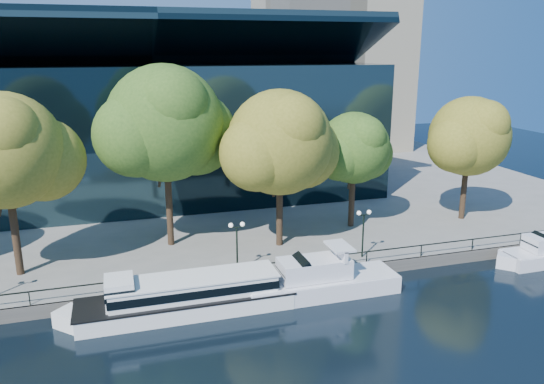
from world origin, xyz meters
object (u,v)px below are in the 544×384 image
object	(u,v)px
lamp_1	(237,236)
tour_boat	(181,295)
tree_5	(471,138)
lamp_2	(364,223)
tree_2	(167,126)
cruiser_near	(315,280)
tree_1	(7,153)
tree_4	(355,150)
tree_3	(282,145)

from	to	relation	value
lamp_1	tour_boat	bearing A→B (deg)	-144.57
tree_5	lamp_2	world-z (taller)	tree_5
tree_2	cruiser_near	bearing A→B (deg)	-50.40
cruiser_near	lamp_1	bearing A→B (deg)	145.29
tour_boat	tree_1	size ratio (longest dim) A/B	1.17
tree_1	lamp_1	distance (m)	17.65
tree_2	lamp_2	distance (m)	18.05
tree_4	tree_5	xyz separation A→B (m)	(11.79, -1.12, 0.70)
tour_boat	lamp_2	bearing A→B (deg)	12.49
tree_1	tree_2	xyz separation A→B (m)	(11.81, 3.06, 1.07)
tree_4	cruiser_near	bearing A→B (deg)	-126.62
tour_boat	tree_3	size ratio (longest dim) A/B	1.20
tour_boat	tree_4	distance (m)	22.32
cruiser_near	tree_4	world-z (taller)	tree_4
tree_2	lamp_1	distance (m)	11.33
tour_boat	lamp_2	size ratio (longest dim) A/B	4.02
tree_5	lamp_2	size ratio (longest dim) A/B	3.05
tree_3	lamp_1	world-z (taller)	tree_3
tree_4	tour_boat	bearing A→B (deg)	-148.69
cruiser_near	tree_3	size ratio (longest dim) A/B	0.95
tree_1	tree_5	distance (m)	40.95
tree_4	tree_5	size ratio (longest dim) A/B	0.90
tree_1	lamp_1	bearing A→B (deg)	-15.55
cruiser_near	tree_2	xyz separation A→B (m)	(-9.07, 10.96, 10.33)
tree_4	tree_1	bearing A→B (deg)	-173.80
cruiser_near	lamp_1	size ratio (longest dim) A/B	3.18
cruiser_near	lamp_2	bearing A→B (deg)	32.15
tree_3	tree_5	world-z (taller)	tree_3
tree_5	lamp_1	world-z (taller)	tree_5
cruiser_near	lamp_2	xyz separation A→B (m)	(5.55, 3.49, 2.83)
tour_boat	tree_2	size ratio (longest dim) A/B	1.04
tree_1	lamp_2	bearing A→B (deg)	-9.47
tree_5	cruiser_near	bearing A→B (deg)	-153.59
tree_4	lamp_1	world-z (taller)	tree_4
tree_2	lamp_1	world-z (taller)	tree_2
tree_1	tour_boat	bearing A→B (deg)	-35.26
cruiser_near	tree_5	size ratio (longest dim) A/B	1.04
tree_2	tree_4	distance (m)	17.54
tree_3	lamp_2	xyz separation A→B (m)	(5.51, -4.63, -5.93)
tree_1	lamp_1	xyz separation A→B (m)	(15.83, -4.41, -6.43)
tree_4	lamp_1	bearing A→B (deg)	-150.28
tree_2	lamp_2	size ratio (longest dim) A/B	3.87
tree_5	tour_boat	bearing A→B (deg)	-161.72
tree_3	lamp_1	distance (m)	9.08
tree_1	tree_4	distance (m)	29.32
tree_2	tree_4	xyz separation A→B (m)	(17.28, 0.10, -2.96)
tree_2	lamp_1	xyz separation A→B (m)	(4.03, -7.47, -7.51)
cruiser_near	tree_1	size ratio (longest dim) A/B	0.93
tour_boat	tree_1	world-z (taller)	tree_1
tour_boat	cruiser_near	size ratio (longest dim) A/B	1.26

